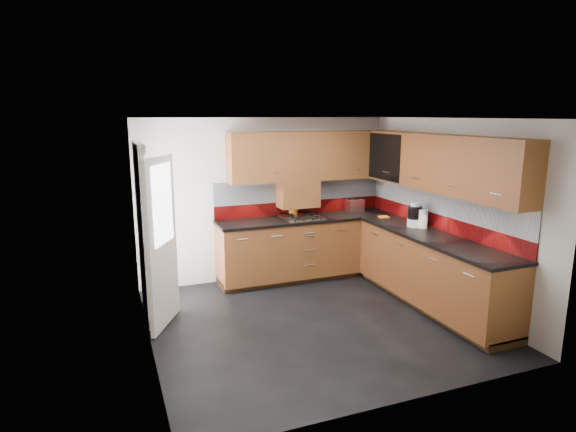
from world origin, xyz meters
name	(u,v)px	position (x,y,z in m)	size (l,w,h in m)	color
room	(316,199)	(0.00, 0.00, 1.50)	(4.00, 3.80, 2.64)	black
base_cabinets	(363,260)	(1.07, 0.72, 0.44)	(2.70, 3.20, 0.95)	#583213
countertop	(364,227)	(1.05, 0.70, 0.92)	(2.72, 3.22, 0.04)	black
backsplash	(370,203)	(1.28, 0.93, 1.21)	(2.70, 3.20, 0.54)	maroon
upper_cabinets	(375,160)	(1.23, 0.78, 1.84)	(2.50, 3.20, 0.72)	#583213
extractor_hood	(298,194)	(0.45, 1.64, 1.28)	(0.60, 0.33, 0.40)	#583213
glass_cabinet	(393,155)	(1.71, 1.07, 1.87)	(0.32, 0.80, 0.66)	black
back_door	(151,237)	(-1.78, 0.75, 1.03)	(0.42, 1.19, 2.04)	white
gas_hob	(302,217)	(0.45, 1.47, 0.95)	(0.58, 0.51, 0.04)	silver
utensil_pot	(293,209)	(0.40, 1.69, 1.04)	(0.13, 0.13, 0.46)	orange
toaster	(355,205)	(1.43, 1.65, 1.03)	(0.28, 0.18, 0.20)	silver
food_processor	(415,216)	(1.67, 0.41, 1.09)	(0.20, 0.20, 0.33)	white
paper_towel	(423,219)	(1.73, 0.31, 1.07)	(0.12, 0.12, 0.25)	white
orange_cloth	(384,217)	(1.60, 1.08, 0.95)	(0.14, 0.12, 0.02)	orange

